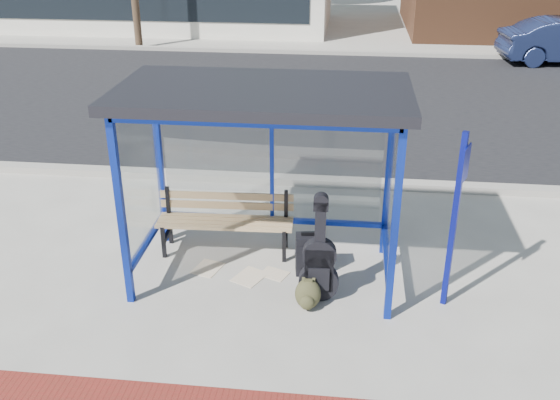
# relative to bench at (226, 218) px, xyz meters

# --- Properties ---
(ground) EXTENTS (120.00, 120.00, 0.00)m
(ground) POSITION_rel_bench_xyz_m (0.60, -0.57, -0.48)
(ground) COLOR #B2ADA0
(ground) RESTS_ON ground
(curb_near) EXTENTS (60.00, 0.25, 0.12)m
(curb_near) POSITION_rel_bench_xyz_m (0.60, 2.33, -0.42)
(curb_near) COLOR gray
(curb_near) RESTS_ON ground
(street_asphalt) EXTENTS (60.00, 10.00, 0.00)m
(street_asphalt) POSITION_rel_bench_xyz_m (0.60, 7.43, -0.48)
(street_asphalt) COLOR black
(street_asphalt) RESTS_ON ground
(curb_far) EXTENTS (60.00, 0.25, 0.12)m
(curb_far) POSITION_rel_bench_xyz_m (0.60, 12.53, -0.42)
(curb_far) COLOR gray
(curb_far) RESTS_ON ground
(far_sidewalk) EXTENTS (60.00, 4.00, 0.01)m
(far_sidewalk) POSITION_rel_bench_xyz_m (0.60, 14.43, -0.48)
(far_sidewalk) COLOR #B2ADA0
(far_sidewalk) RESTS_ON ground
(bus_shelter) EXTENTS (3.30, 1.80, 2.42)m
(bus_shelter) POSITION_rel_bench_xyz_m (0.60, -0.50, 1.59)
(bus_shelter) COLOR #0D2497
(bus_shelter) RESTS_ON ground
(bench) EXTENTS (1.81, 0.51, 0.85)m
(bench) POSITION_rel_bench_xyz_m (0.00, 0.00, 0.00)
(bench) COLOR black
(bench) RESTS_ON ground
(guitar_bag) EXTENTS (0.48, 0.15, 1.29)m
(guitar_bag) POSITION_rel_bench_xyz_m (1.30, -1.03, -0.01)
(guitar_bag) COLOR black
(guitar_bag) RESTS_ON ground
(suitcase) EXTENTS (0.37, 0.27, 0.59)m
(suitcase) POSITION_rel_bench_xyz_m (1.15, -0.47, -0.21)
(suitcase) COLOR black
(suitcase) RESTS_ON ground
(backpack) EXTENTS (0.30, 0.28, 0.36)m
(backpack) POSITION_rel_bench_xyz_m (1.19, -1.23, -0.31)
(backpack) COLOR #33321C
(backpack) RESTS_ON ground
(sign_post) EXTENTS (0.14, 0.25, 2.13)m
(sign_post) POSITION_rel_bench_xyz_m (2.78, -0.96, 0.72)
(sign_post) COLOR navy
(sign_post) RESTS_ON ground
(newspaper_a) EXTENTS (0.41, 0.47, 0.01)m
(newspaper_a) POSITION_rel_bench_xyz_m (-0.16, -0.51, -0.48)
(newspaper_a) COLOR white
(newspaper_a) RESTS_ON ground
(newspaper_b) EXTENTS (0.48, 0.52, 0.01)m
(newspaper_b) POSITION_rel_bench_xyz_m (0.42, -0.66, -0.48)
(newspaper_b) COLOR white
(newspaper_b) RESTS_ON ground
(newspaper_c) EXTENTS (0.41, 0.37, 0.01)m
(newspaper_c) POSITION_rel_bench_xyz_m (0.72, -0.55, -0.48)
(newspaper_c) COLOR white
(newspaper_c) RESTS_ON ground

